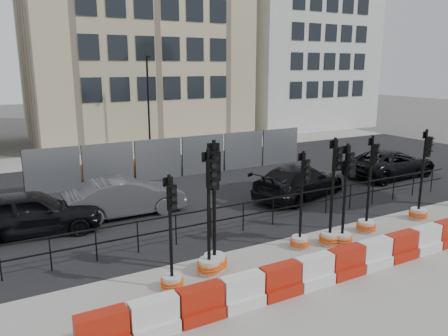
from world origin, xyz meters
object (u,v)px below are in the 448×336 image
traffic_signal_a (172,267)px  car_a (31,213)px  traffic_signal_h (420,201)px  traffic_signal_d (301,226)px  car_c (299,181)px

traffic_signal_a → car_a: traffic_signal_a is taller
traffic_signal_h → traffic_signal_a: bearing=165.0°
traffic_signal_d → traffic_signal_h: traffic_signal_h is taller
traffic_signal_a → car_c: size_ratio=0.57×
car_a → car_c: (10.23, -0.88, -0.06)m
traffic_signal_h → car_a: 13.31m
traffic_signal_d → car_a: 8.61m
car_c → traffic_signal_a: bearing=104.0°
traffic_signal_a → car_a: size_ratio=0.64×
car_c → traffic_signal_h: bearing=-171.7°
car_a → car_c: size_ratio=0.89×
traffic_signal_d → car_c: (3.28, 4.19, -0.02)m
traffic_signal_h → car_a: (-12.28, 5.12, 0.07)m
car_a → car_c: bearing=-88.5°
traffic_signal_d → car_a: bearing=140.1°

